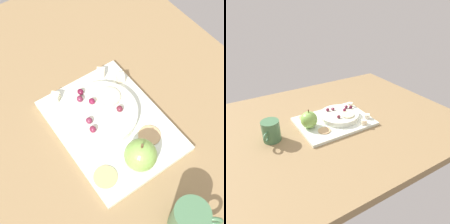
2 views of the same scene
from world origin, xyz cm
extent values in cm
cube|color=#90734B|center=(0.00, 0.00, 1.68)|extent=(119.92, 89.44, 3.35)
cube|color=silver|center=(1.54, -1.99, 4.00)|extent=(32.97, 24.62, 1.31)
cylinder|color=white|center=(4.85, -1.22, 5.85)|extent=(18.16, 18.16, 2.39)
sphere|color=#80B04D|center=(-10.47, -1.39, 8.31)|extent=(7.31, 7.31, 7.31)
cylinder|color=brown|center=(-10.47, -1.39, 12.57)|extent=(0.50, 0.50, 1.20)
cube|color=beige|center=(15.67, 5.43, 5.72)|extent=(3.01, 3.01, 2.13)
cube|color=#F9E4BE|center=(11.28, -11.80, 5.72)|extent=(2.85, 2.85, 2.13)
cube|color=#EFE2CA|center=(15.68, -8.48, 5.72)|extent=(3.00, 3.00, 2.13)
cylinder|color=tan|center=(-9.00, 7.01, 4.86)|extent=(5.40, 5.40, 0.40)
cylinder|color=tan|center=(-6.40, -7.52, 4.86)|extent=(5.40, 5.40, 0.40)
ellipsoid|color=maroon|center=(7.96, -0.76, 7.75)|extent=(1.70, 1.53, 1.41)
ellipsoid|color=maroon|center=(10.22, 1.29, 7.82)|extent=(1.70, 1.53, 1.57)
ellipsoid|color=maroon|center=(2.27, -4.96, 7.78)|extent=(1.70, 1.53, 1.49)
ellipsoid|color=maroon|center=(11.96, -0.14, 7.80)|extent=(1.70, 1.53, 1.51)
ellipsoid|color=maroon|center=(3.71, 2.79, 7.74)|extent=(1.70, 1.53, 1.40)
ellipsoid|color=maroon|center=(1.22, 3.40, 7.80)|extent=(1.70, 1.53, 1.53)
cylinder|color=beige|center=(6.92, -4.97, 7.34)|extent=(5.93, 5.93, 0.60)
cylinder|color=#46724C|center=(-26.71, -0.68, 7.76)|extent=(7.15, 7.15, 8.82)
torus|color=#46724C|center=(-29.70, -4.40, 7.76)|extent=(3.13, 3.62, 4.00)
camera|label=1|loc=(-32.48, 21.78, 73.35)|focal=52.85mm
camera|label=2|loc=(-41.24, -76.58, 56.28)|focal=34.97mm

